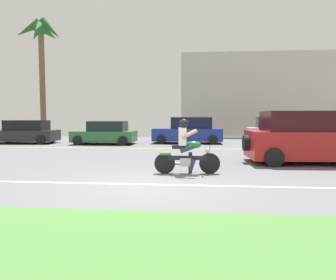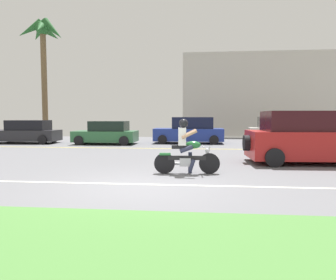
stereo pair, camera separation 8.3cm
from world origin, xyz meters
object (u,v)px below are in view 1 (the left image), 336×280
parked_car_1 (105,133)px  parked_car_3 (277,130)px  motorcyclist (187,151)px  parked_car_2 (189,131)px  suv_nearby (312,138)px  palm_tree_0 (41,41)px  parked_car_0 (24,132)px

parked_car_1 → parked_car_3: bearing=14.3°
motorcyclist → parked_car_3: parked_car_3 is taller
motorcyclist → parked_car_2: bearing=91.2°
suv_nearby → parked_car_3: bearing=83.0°
parked_car_3 → palm_tree_0: (-17.10, 1.55, 6.61)m
parked_car_0 → palm_tree_0: bearing=101.7°
suv_nearby → parked_car_1: suv_nearby is taller
motorcyclist → suv_nearby: bearing=29.6°
parked_car_2 → palm_tree_0: bearing=164.2°
motorcyclist → palm_tree_0: (-11.44, 13.84, 6.70)m
parked_car_0 → parked_car_3: (16.23, 2.67, 0.09)m
parked_car_2 → parked_car_3: (5.89, 1.63, 0.01)m
parked_car_3 → palm_tree_0: palm_tree_0 is taller
parked_car_0 → palm_tree_0: size_ratio=0.47×
parked_car_1 → palm_tree_0: size_ratio=0.42×
parked_car_1 → parked_car_3: 11.30m
parked_car_2 → parked_car_1: bearing=-167.0°
parked_car_1 → parked_car_3: parked_car_3 is taller
parked_car_2 → parked_car_3: parked_car_3 is taller
motorcyclist → parked_car_0: size_ratio=0.46×
parked_car_0 → palm_tree_0: palm_tree_0 is taller
parked_car_0 → parked_car_1: (5.28, -0.13, -0.02)m
motorcyclist → parked_car_1: motorcyclist is taller
suv_nearby → parked_car_2: bearing=120.1°
parked_car_1 → parked_car_2: size_ratio=0.87×
palm_tree_0 → parked_car_0: bearing=-78.3°
parked_car_0 → palm_tree_0: (-0.88, 4.22, 6.70)m
parked_car_2 → parked_car_0: bearing=-174.3°
parked_car_3 → palm_tree_0: bearing=174.8°
motorcyclist → palm_tree_0: 19.16m
parked_car_3 → palm_tree_0: size_ratio=0.46×
parked_car_0 → parked_car_2: size_ratio=0.98×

